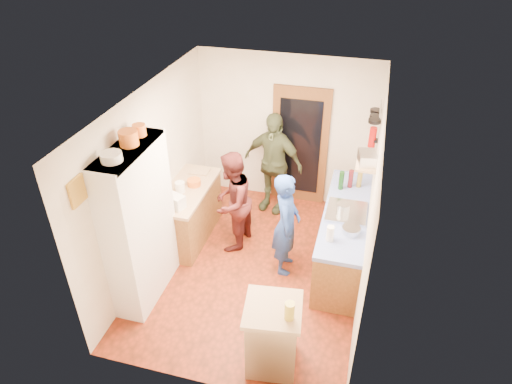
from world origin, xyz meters
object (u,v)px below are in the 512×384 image
at_px(person_left, 235,201).
at_px(person_back, 273,163).
at_px(hutch_body, 140,225).
at_px(right_counter_base, 343,237).
at_px(person_hob, 288,225).
at_px(island_base, 272,337).

xyz_separation_m(person_left, person_back, (0.33, 1.11, 0.09)).
height_order(hutch_body, person_left, hutch_body).
bearing_deg(right_counter_base, person_back, 140.75).
bearing_deg(person_hob, island_base, 179.40).
distance_m(hutch_body, person_hob, 1.99).
relative_size(island_base, person_hob, 0.55).
height_order(person_hob, person_back, person_back).
distance_m(person_hob, person_left, 0.96).
xyz_separation_m(person_hob, person_left, (-0.89, 0.36, 0.01)).
bearing_deg(hutch_body, person_hob, 27.24).
xyz_separation_m(hutch_body, person_hob, (1.75, 0.90, -0.32)).
xyz_separation_m(island_base, person_back, (-0.73, 3.10, 0.46)).
bearing_deg(person_hob, person_left, 61.41).
height_order(hutch_body, person_hob, hutch_body).
height_order(island_base, person_hob, person_hob).
xyz_separation_m(hutch_body, island_base, (1.92, -0.73, -0.67)).
bearing_deg(hutch_body, person_left, 55.72).
distance_m(hutch_body, person_left, 1.56).
xyz_separation_m(person_hob, person_back, (-0.56, 1.47, 0.11)).
distance_m(hutch_body, island_base, 2.16).
bearing_deg(person_hob, hutch_body, 110.76).
bearing_deg(hutch_body, person_back, 63.32).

